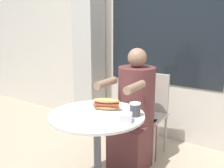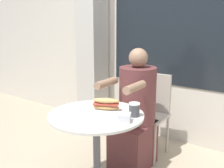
% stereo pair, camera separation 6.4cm
% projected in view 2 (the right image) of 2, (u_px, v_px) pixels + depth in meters
% --- Properties ---
extents(storefront_wall, '(8.00, 0.09, 2.80)m').
position_uv_depth(storefront_wall, '(172.00, 22.00, 2.99)').
color(storefront_wall, beige).
rests_on(storefront_wall, ground_plane).
extents(lattice_pillar, '(0.31, 0.31, 2.40)m').
position_uv_depth(lattice_pillar, '(92.00, 38.00, 3.46)').
color(lattice_pillar, '#B2ADA3').
rests_on(lattice_pillar, ground_plane).
extents(cafe_table, '(0.75, 0.75, 0.70)m').
position_uv_depth(cafe_table, '(97.00, 135.00, 2.10)').
color(cafe_table, beige).
rests_on(cafe_table, ground_plane).
extents(diner_chair, '(0.40, 0.40, 0.87)m').
position_uv_depth(diner_chair, '(152.00, 107.00, 2.81)').
color(diner_chair, '#ADA393').
rests_on(diner_chair, ground_plane).
extents(seated_diner, '(0.37, 0.64, 1.17)m').
position_uv_depth(seated_diner, '(135.00, 117.00, 2.54)').
color(seated_diner, brown).
rests_on(seated_diner, ground_plane).
extents(sandwich_on_plate, '(0.23, 0.23, 0.10)m').
position_uv_depth(sandwich_on_plate, '(106.00, 105.00, 2.12)').
color(sandwich_on_plate, white).
rests_on(sandwich_on_plate, cafe_table).
extents(drink_cup, '(0.09, 0.09, 0.10)m').
position_uv_depth(drink_cup, '(134.00, 110.00, 1.99)').
color(drink_cup, '#424247').
rests_on(drink_cup, cafe_table).
extents(napkin_box, '(0.12, 0.12, 0.06)m').
position_uv_depth(napkin_box, '(124.00, 118.00, 1.89)').
color(napkin_box, silver).
rests_on(napkin_box, cafe_table).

